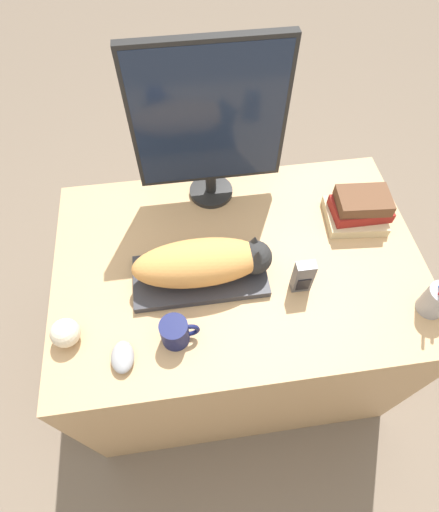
{
  "coord_description": "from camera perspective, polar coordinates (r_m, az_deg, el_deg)",
  "views": [
    {
      "loc": [
        -0.15,
        -0.27,
        1.77
      ],
      "look_at": [
        -0.06,
        0.37,
        0.8
      ],
      "focal_mm": 28.0,
      "sensor_mm": 36.0,
      "label": 1
    }
  ],
  "objects": [
    {
      "name": "baseball",
      "position": [
        1.16,
        -21.16,
        -10.22
      ],
      "size": [
        0.08,
        0.08,
        0.08
      ],
      "color": "beige",
      "rests_on": "desk"
    },
    {
      "name": "phone",
      "position": [
        1.16,
        11.84,
        -2.92
      ],
      "size": [
        0.06,
        0.03,
        0.12
      ],
      "color": "#4C4C51",
      "rests_on": "desk"
    },
    {
      "name": "monitor",
      "position": [
        1.21,
        -1.45,
        18.53
      ],
      "size": [
        0.45,
        0.15,
        0.54
      ],
      "color": "black",
      "rests_on": "desk"
    },
    {
      "name": "ground_plane",
      "position": [
        1.8,
        3.98,
        -24.3
      ],
      "size": [
        12.0,
        12.0,
        0.0
      ],
      "primitive_type": "plane",
      "color": "#6B5B4C"
    },
    {
      "name": "coffee_mug",
      "position": [
        1.09,
        -6.27,
        -10.75
      ],
      "size": [
        0.11,
        0.08,
        0.08
      ],
      "color": "#141947",
      "rests_on": "desk"
    },
    {
      "name": "pen_cup",
      "position": [
        1.26,
        28.6,
        -5.48
      ],
      "size": [
        0.07,
        0.07,
        0.2
      ],
      "color": "#939399",
      "rests_on": "desk"
    },
    {
      "name": "book_stack",
      "position": [
        1.37,
        19.29,
        6.33
      ],
      "size": [
        0.2,
        0.17,
        0.11
      ],
      "color": "#C6B284",
      "rests_on": "desk"
    },
    {
      "name": "keyboard",
      "position": [
        1.19,
        -2.79,
        -2.9
      ],
      "size": [
        0.39,
        0.18,
        0.02
      ],
      "color": "#2D2D33",
      "rests_on": "desk"
    },
    {
      "name": "computer_mouse",
      "position": [
        1.11,
        -13.68,
        -13.83
      ],
      "size": [
        0.06,
        0.09,
        0.04
      ],
      "color": "gray",
      "rests_on": "desk"
    },
    {
      "name": "desk",
      "position": [
        1.56,
        2.24,
        -8.02
      ],
      "size": [
        1.14,
        0.77,
        0.74
      ],
      "color": "tan",
      "rests_on": "ground_plane"
    },
    {
      "name": "cat",
      "position": [
        1.13,
        -1.85,
        -0.85
      ],
      "size": [
        0.4,
        0.15,
        0.12
      ],
      "color": "#D18C47",
      "rests_on": "keyboard"
    }
  ]
}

